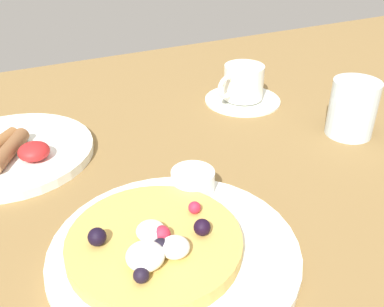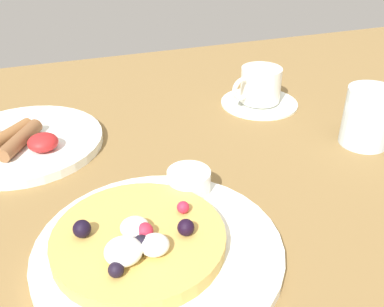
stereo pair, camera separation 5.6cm
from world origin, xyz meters
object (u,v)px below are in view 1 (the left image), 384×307
syrup_ramekin (192,181)px  breakfast_plate (12,153)px  coffee_saucer (243,99)px  water_glass (353,108)px  pancake_plate (174,252)px  coffee_cup (243,81)px

syrup_ramekin → breakfast_plate: 27.61cm
coffee_saucer → water_glass: (8.36, -17.70, 3.96)cm
breakfast_plate → coffee_saucer: (39.70, 2.00, -0.29)cm
pancake_plate → coffee_cup: bearing=48.6°
pancake_plate → coffee_cup: coffee_cup is taller
syrup_ramekin → coffee_saucer: 30.63cm
breakfast_plate → pancake_plate: bearing=-65.9°
syrup_ramekin → coffee_cup: bearing=46.8°
syrup_ramekin → water_glass: 29.72cm
syrup_ramekin → water_glass: size_ratio=0.61×
syrup_ramekin → pancake_plate: bearing=-126.2°
pancake_plate → syrup_ramekin: (6.00, 8.20, 2.01)cm
coffee_saucer → coffee_cup: size_ratio=1.37×
pancake_plate → breakfast_plate: same height
coffee_saucer → water_glass: water_glass is taller
coffee_saucer → breakfast_plate: bearing=-177.1°
coffee_cup → coffee_saucer: bearing=17.9°
pancake_plate → water_glass: 37.72cm
syrup_ramekin → breakfast_plate: size_ratio=0.23×
coffee_saucer → water_glass: bearing=-64.7°
coffee_cup → pancake_plate: bearing=-131.4°
coffee_cup → water_glass: water_glass is taller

